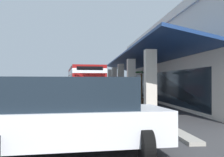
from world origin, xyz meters
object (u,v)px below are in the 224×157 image
at_px(parked_suv_charcoal, 43,102).
at_px(potted_palm, 142,94).
at_px(transit_bus, 84,81).
at_px(pedestrian, 90,96).
at_px(parked_suv_white, 71,115).

height_order(parked_suv_charcoal, potted_palm, potted_palm).
relative_size(transit_bus, pedestrian, 6.59).
bearing_deg(potted_palm, transit_bus, -132.12).
bearing_deg(transit_bus, parked_suv_charcoal, -6.48).
bearing_deg(transit_bus, parked_suv_white, -0.43).
bearing_deg(parked_suv_charcoal, transit_bus, 173.52).
distance_m(parked_suv_charcoal, pedestrian, 5.47).
relative_size(parked_suv_white, pedestrian, 2.87).
xyz_separation_m(parked_suv_charcoal, potted_palm, (-9.54, 6.21, -0.14)).
bearing_deg(parked_suv_charcoal, parked_suv_white, 17.24).
distance_m(transit_bus, pedestrian, 8.72).
height_order(transit_bus, parked_suv_charcoal, transit_bus).
xyz_separation_m(transit_bus, parked_suv_charcoal, (13.74, -1.56, -0.84)).
distance_m(pedestrian, potted_palm, 6.10).
bearing_deg(parked_suv_white, potted_palm, 161.28).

